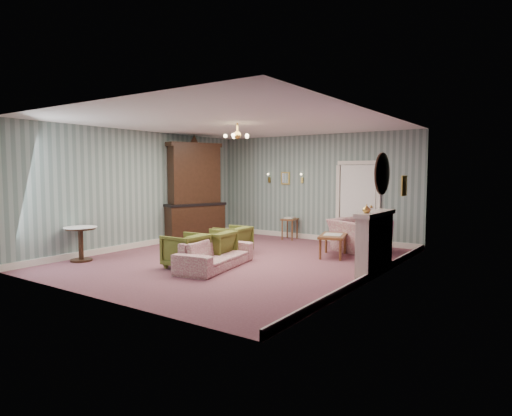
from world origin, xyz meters
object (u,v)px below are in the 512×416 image
Objects in this scene: olive_chair_c at (233,239)px; coffee_table at (333,245)px; sofa_chintz at (215,248)px; olive_chair_a at (186,249)px; wingback_chair at (359,230)px; dresser at (194,189)px; olive_chair_b at (214,245)px; side_table_black at (376,253)px; pedestal_table at (81,244)px; fireplace at (375,243)px.

olive_chair_c reaches higher than coffee_table.
olive_chair_a is at bearing 113.85° from sofa_chintz.
olive_chair_c is 0.60× the size of wingback_chair.
olive_chair_a is at bearing 82.06° from wingback_chair.
sofa_chintz reaches higher than coffee_table.
dresser is 4.25m from coffee_table.
wingback_chair is 0.42× the size of dresser.
olive_chair_b is (0.15, 0.70, -0.00)m from olive_chair_a.
coffee_table is 1.23m from side_table_black.
pedestal_table reaches higher than side_table_black.
wingback_chair is at bearing 30.25° from dresser.
olive_chair_b is 1.01× the size of pedestal_table.
coffee_table is at bearing 144.19° from olive_chair_a.
side_table_black is (0.87, -1.30, -0.25)m from wingback_chair.
sofa_chintz is 2.65× the size of pedestal_table.
coffee_table is 1.32× the size of pedestal_table.
coffee_table is at bearing -41.40° from sofa_chintz.
olive_chair_c is 2.51m from dresser.
olive_chair_a is at bearing -124.97° from coffee_table.
olive_chair_a is 1.00× the size of olive_chair_b.
olive_chair_b is 2.84m from pedestal_table.
olive_chair_a is 3.31m from coffee_table.
olive_chair_b is at bearing -151.83° from side_table_black.
wingback_chair is 0.85× the size of fireplace.
sofa_chintz is 3.69m from dresser.
olive_chair_a is at bearing -153.93° from fireplace.
coffee_table is at bearing 95.89° from wingback_chair.
dresser is (-2.19, 2.65, 1.04)m from olive_chair_a.
wingback_chair is 0.93m from coffee_table.
olive_chair_b is 3.22m from dresser.
fireplace is 1.44× the size of coffee_table.
olive_chair_b is 1.02m from olive_chair_c.
fireplace is at bearing 115.22° from olive_chair_a.
fireplace is at bearing -76.28° from sofa_chintz.
coffee_table is at bearing 19.34° from dresser.
olive_chair_a is 0.77× the size of coffee_table.
dresser reaches higher than coffee_table.
olive_chair_c is 1.34× the size of side_table_black.
wingback_chair is (2.01, 2.85, 0.15)m from olive_chair_b.
olive_chair_a is 1.04× the size of olive_chair_c.
olive_chair_a and olive_chair_b have the same top height.
wingback_chair is at bearing 44.49° from pedestal_table.
side_table_black reaches higher than coffee_table.
olive_chair_c is 0.74× the size of coffee_table.
fireplace reaches higher than olive_chair_a.
olive_chair_b is 0.76× the size of coffee_table.
dresser reaches higher than fireplace.
wingback_chair is at bearing 118.89° from fireplace.
wingback_chair reaches higher than olive_chair_a.
olive_chair_a is 3.62m from fireplace.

